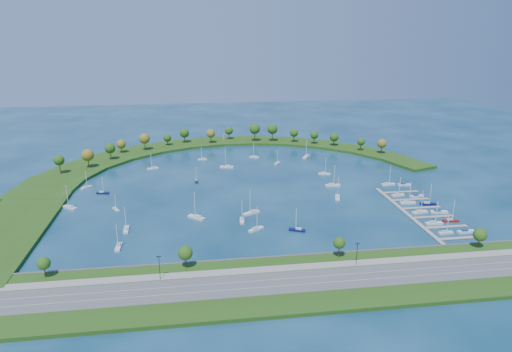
{
  "coord_description": "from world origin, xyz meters",
  "views": [
    {
      "loc": [
        -35.25,
        -278.68,
        95.24
      ],
      "look_at": [
        5.0,
        5.0,
        4.0
      ],
      "focal_mm": 32.35,
      "sensor_mm": 36.0,
      "label": 1
    }
  ],
  "objects": [
    {
      "name": "breakwater_trees",
      "position": [
        -15.72,
        88.75,
        10.81
      ],
      "size": [
        243.27,
        93.81,
        15.49
      ],
      "color": "#382314",
      "rests_on": "breakwater"
    },
    {
      "name": "docked_boat_7",
      "position": [
        96.01,
        -50.07,
        0.94
      ],
      "size": [
        9.1,
        3.85,
        12.96
      ],
      "rotation": [
        0.0,
        0.0,
        -0.16
      ],
      "color": "#0A0F44",
      "rests_on": "ground"
    },
    {
      "name": "south_shoreline",
      "position": [
        0.03,
        -122.88,
        1.0
      ],
      "size": [
        420.0,
        43.1,
        11.6
      ],
      "color": "#2A4712",
      "rests_on": "ground"
    },
    {
      "name": "docked_boat_6",
      "position": [
        85.51,
        -46.45,
        0.94
      ],
      "size": [
        9.01,
        3.08,
        13.02
      ],
      "rotation": [
        0.0,
        0.0,
        -0.07
      ],
      "color": "silver",
      "rests_on": "ground"
    },
    {
      "name": "docked_boat_8",
      "position": [
        85.52,
        -33.52,
        0.9
      ],
      "size": [
        8.23,
        3.27,
        11.77
      ],
      "rotation": [
        0.0,
        0.0,
        0.13
      ],
      "color": "silver",
      "rests_on": "ground"
    },
    {
      "name": "docked_boat_5",
      "position": [
        95.97,
        -62.17,
        0.69
      ],
      "size": [
        9.54,
        3.83,
        1.89
      ],
      "rotation": [
        0.0,
        0.0,
        -0.14
      ],
      "color": "silver",
      "rests_on": "ground"
    },
    {
      "name": "moored_boat_9",
      "position": [
        -64.14,
        44.12,
        0.9
      ],
      "size": [
        8.29,
        4.77,
        11.76
      ],
      "rotation": [
        0.0,
        0.0,
        3.48
      ],
      "color": "silver",
      "rests_on": "ground"
    },
    {
      "name": "docked_boat_1",
      "position": [
        95.97,
        -87.98,
        0.65
      ],
      "size": [
        8.8,
        2.77,
        1.78
      ],
      "rotation": [
        0.0,
        0.0,
        0.04
      ],
      "color": "silver",
      "rests_on": "ground"
    },
    {
      "name": "docked_boat_9",
      "position": [
        95.98,
        -36.78,
        0.62
      ],
      "size": [
        8.51,
        3.43,
        1.69
      ],
      "rotation": [
        0.0,
        0.0,
        0.14
      ],
      "color": "silver",
      "rests_on": "ground"
    },
    {
      "name": "breakwater",
      "position": [
        -46.33,
        48.72,
        0.99
      ],
      "size": [
        286.74,
        247.64,
        2.0
      ],
      "color": "#2A4712",
      "rests_on": "ground"
    },
    {
      "name": "moored_boat_3",
      "position": [
        -28.2,
        63.72,
        0.86
      ],
      "size": [
        7.04,
        2.58,
        10.12
      ],
      "rotation": [
        0.0,
        0.0,
        3.04
      ],
      "color": "silver",
      "rests_on": "ground"
    },
    {
      "name": "moored_boat_13",
      "position": [
        -102.57,
        7.5,
        0.88
      ],
      "size": [
        6.34,
        7.21,
        11.07
      ],
      "rotation": [
        0.0,
        0.0,
        0.9
      ],
      "color": "silver",
      "rests_on": "ground"
    },
    {
      "name": "docked_boat_2",
      "position": [
        85.51,
        -76.26,
        0.93
      ],
      "size": [
        8.83,
        2.58,
        12.94
      ],
      "rotation": [
        0.0,
        0.0,
        -0.01
      ],
      "color": "silver",
      "rests_on": "ground"
    },
    {
      "name": "moored_boat_19",
      "position": [
        -11.37,
        -58.6,
        0.89
      ],
      "size": [
        3.03,
        8.04,
        11.53
      ],
      "rotation": [
        0.0,
        0.0,
        4.6
      ],
      "color": "silver",
      "rests_on": "ground"
    },
    {
      "name": "moored_boat_5",
      "position": [
        52.5,
        59.33,
        1.0
      ],
      "size": [
        7.99,
        9.94,
        14.83
      ],
      "rotation": [
        0.0,
        0.0,
        4.12
      ],
      "color": "silver",
      "rests_on": "ground"
    },
    {
      "name": "moored_boat_10",
      "position": [
        -5.77,
        -70.78,
        0.92
      ],
      "size": [
        8.4,
        6.74,
        12.53
      ],
      "rotation": [
        0.0,
        0.0,
        0.59
      ],
      "color": "silver",
      "rests_on": "ground"
    },
    {
      "name": "moored_boat_4",
      "position": [
        48.26,
        -32.75,
        0.94
      ],
      "size": [
        5.06,
        9.3,
        13.17
      ],
      "rotation": [
        0.0,
        0.0,
        1.27
      ],
      "color": "silver",
      "rests_on": "ground"
    },
    {
      "name": "moored_boat_11",
      "position": [
        14.42,
        -74.37,
        0.9
      ],
      "size": [
        8.35,
        5.41,
        11.95
      ],
      "rotation": [
        0.0,
        0.0,
        2.72
      ],
      "color": "#0A0F44",
      "rests_on": "ground"
    },
    {
      "name": "docked_boat_0",
      "position": [
        85.53,
        -87.59,
        0.88
      ],
      "size": [
        7.58,
        2.55,
        10.97
      ],
      "rotation": [
        0.0,
        0.0,
        0.06
      ],
      "color": "silver",
      "rests_on": "ground"
    },
    {
      "name": "docked_boat_3",
      "position": [
        96.02,
        -74.11,
        0.91
      ],
      "size": [
        8.42,
        3.15,
        12.09
      ],
      "rotation": [
        0.0,
        0.0,
        -0.1
      ],
      "color": "maroon",
      "rests_on": "ground"
    },
    {
      "name": "moored_boat_17",
      "position": [
        -104.49,
        -27.4,
        0.95
      ],
      "size": [
        8.85,
        7.66,
        13.52
      ],
      "rotation": [
        0.0,
        0.0,
        2.48
      ],
      "color": "silver",
      "rests_on": "ground"
    },
    {
      "name": "moored_boat_8",
      "position": [
        -5.19,
        -49.3,
        0.98
      ],
      "size": [
        9.83,
        6.84,
        14.21
      ],
      "rotation": [
        0.0,
        0.0,
        3.62
      ],
      "color": "silver",
      "rests_on": "ground"
    },
    {
      "name": "moored_boat_14",
      "position": [
        -11.21,
        39.8,
        0.99
      ],
      "size": [
        10.23,
        5.0,
        14.5
      ],
      "rotation": [
        0.0,
        0.0,
        2.9
      ],
      "color": "silver",
      "rests_on": "ground"
    },
    {
      "name": "moored_boat_2",
      "position": [
        53.82,
        14.5,
        0.9
      ],
      "size": [
        8.25,
        4.18,
        11.67
      ],
      "rotation": [
        0.0,
        0.0,
        -0.26
      ],
      "color": "silver",
      "rests_on": "ground"
    },
    {
      "name": "moored_boat_18",
      "position": [
        -90.54,
        -4.62,
        0.88
      ],
      "size": [
        7.76,
        3.7,
        11.0
      ],
      "rotation": [
        0.0,
        0.0,
        6.06
      ],
      "color": "#0A0F44",
      "rests_on": "ground"
    },
    {
      "name": "moored_boat_15",
      "position": [
        -78.77,
        -32.92,
        0.84
      ],
      "size": [
        4.57,
        6.44,
        9.33
      ],
      "rotation": [
        0.0,
        0.0,
        5.2
      ],
      "color": "silver",
      "rests_on": "ground"
    },
    {
      "name": "moored_boat_7",
      "position": [
        -34.73,
        -51.56,
        0.99
      ],
      "size": [
        9.29,
        8.63,
        14.58
      ],
      "rotation": [
        0.0,
        0.0,
        2.42
      ],
      "color": "silver",
      "rests_on": "ground"
    },
    {
      "name": "ground",
      "position": [
        0.0,
        0.0,
        0.0
      ],
      "size": [
        700.0,
        700.0,
        0.0
      ],
      "primitive_type": "plane",
      "color": "#082B46",
      "rests_on": "ground"
    },
    {
      "name": "moored_boat_6",
      "position": [
        52.04,
        -10.64,
        0.96
      ],
      "size": [
        9.45,
        2.78,
        13.83
      ],
      "rotation": [
        0.0,
        0.0,
        6.27
      ],
      "color": "silver",
      "rests_on": "ground"
    },
    {
      "name": "moored_boat_0",
      "position": [
        12.28,
        64.39,
        0.89
      ],
      "size": [
        7.79,
        5.87,
        11.43
      ],
      "rotation": [
        0.0,
        0.0,
        2.6
      ],
      "color": "silver",
      "rests_on": "ground"
    },
    {
      "name": "harbor_tower",
      "position": [
        -7.36,
        121.5,
        4.14
      ],
      "size": [
        2.6,
        2.6,
        4.18
      ],
      "color": "gray",
      "rests_on": "breakwater"
    },
    {
      "name": "moored_boat_20",
      "position": [
        -69.57,
        -62.1,
        0.92
      ],
      "size": [
        2.72,
        8.52,
        12.39
      ],
      "rotation": [
        0.0,
        0.0,
        1.61
      ],
      "color": "silver",
      "rests_on": "ground"
    },
    {
      "name": "docked_boat_4",
      "position": [
        85.51,
        -61.03,
        0.94
      ],
      "size": [
        9.16,
        3.95,
        13.03
      ],
      "rotation": [
        0.0,
        0.0,
        0.17
      ],
      "color": "silver",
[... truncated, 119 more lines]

